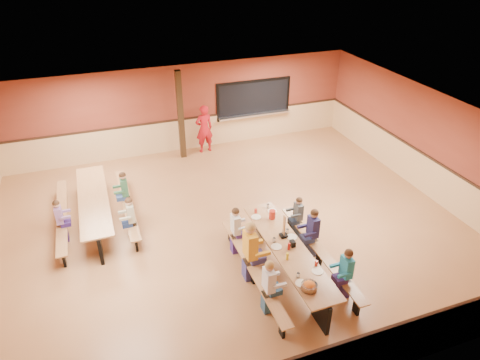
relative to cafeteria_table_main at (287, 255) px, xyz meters
name	(u,v)px	position (x,y,z in m)	size (l,w,h in m)	color
ground	(230,226)	(-0.65, 2.12, -0.53)	(12.00, 12.00, 0.00)	#925D37
room_envelope	(229,205)	(-0.65, 2.12, 0.16)	(12.04, 10.04, 3.02)	brown
kitchen_pass_through	(254,101)	(1.95, 7.08, 0.96)	(2.78, 0.28, 1.38)	black
structural_post	(181,116)	(-0.85, 6.52, 0.97)	(0.18, 0.18, 3.00)	black
cafeteria_table_main	(287,255)	(0.00, 0.00, 0.00)	(1.91, 3.70, 0.74)	#9B693D
cafeteria_table_second	(94,205)	(-3.91, 3.54, 0.00)	(1.91, 3.70, 0.74)	#9B693D
seated_child_white_left	(269,287)	(-0.83, -0.86, 0.10)	(0.39, 0.32, 1.26)	silver
seated_adult_yellow	(250,251)	(-0.83, 0.17, 0.21)	(0.49, 0.40, 1.46)	gold
seated_child_grey_left	(236,231)	(-0.83, 1.12, 0.09)	(0.38, 0.31, 1.23)	silver
seated_child_teal_right	(345,274)	(0.83, -1.04, 0.09)	(0.38, 0.31, 1.23)	teal
seated_child_navy_right	(312,233)	(0.83, 0.40, 0.11)	(0.40, 0.33, 1.27)	navy
seated_child_char_right	(298,218)	(0.83, 1.15, 0.05)	(0.34, 0.28, 1.15)	#474E51
seated_child_purple_sec	(61,221)	(-4.73, 2.98, 0.06)	(0.35, 0.28, 1.16)	#835C91
seated_child_green_sec	(125,193)	(-3.08, 3.73, 0.09)	(0.38, 0.31, 1.23)	#326643
seated_child_tan_sec	(131,219)	(-3.08, 2.45, 0.08)	(0.37, 0.30, 1.21)	tan
standing_woman	(204,129)	(-0.03, 6.67, 0.33)	(0.62, 0.41, 1.70)	#B0141D
punch_pitcher	(272,215)	(0.11, 1.13, 0.32)	(0.16, 0.16, 0.22)	#B32517
chip_bowl	(309,286)	(-0.16, -1.28, 0.29)	(0.32, 0.32, 0.15)	orange
napkin_dispenser	(293,243)	(0.11, 0.02, 0.28)	(0.10, 0.14, 0.13)	black
condiment_mustard	(287,256)	(-0.19, -0.35, 0.30)	(0.06, 0.06, 0.17)	yellow
condiment_ketchup	(289,246)	(-0.02, -0.07, 0.30)	(0.06, 0.06, 0.17)	#B2140F
table_paddle	(284,232)	(0.07, 0.39, 0.35)	(0.16, 0.16, 0.56)	black
place_settings	(288,245)	(0.00, 0.00, 0.27)	(0.65, 3.30, 0.11)	beige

